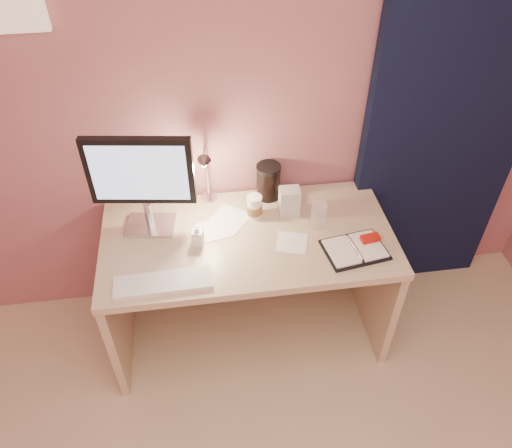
{
  "coord_description": "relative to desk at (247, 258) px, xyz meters",
  "views": [
    {
      "loc": [
        -0.21,
        -0.34,
        2.37
      ],
      "look_at": [
        0.03,
        1.33,
        0.85
      ],
      "focal_mm": 35.0,
      "sensor_mm": 36.0,
      "label": 1
    }
  ],
  "objects": [
    {
      "name": "paper_b",
      "position": [
        0.2,
        -0.15,
        0.23
      ],
      "size": [
        0.18,
        0.18,
        0.0
      ],
      "primitive_type": "cube",
      "rotation": [
        0.0,
        0.0,
        -0.3
      ],
      "color": "white",
      "rests_on": "desk"
    },
    {
      "name": "room",
      "position": [
        0.95,
        0.24,
        0.63
      ],
      "size": [
        3.5,
        3.5,
        3.5
      ],
      "color": "#C6B28E",
      "rests_on": "ground"
    },
    {
      "name": "keyboard",
      "position": [
        -0.4,
        -0.32,
        0.23
      ],
      "size": [
        0.43,
        0.14,
        0.02
      ],
      "primitive_type": "cube",
      "rotation": [
        0.0,
        0.0,
        0.03
      ],
      "color": "white",
      "rests_on": "desk"
    },
    {
      "name": "coffee_cup",
      "position": [
        0.05,
        0.07,
        0.28
      ],
      "size": [
        0.08,
        0.08,
        0.12
      ],
      "color": "white",
      "rests_on": "desk"
    },
    {
      "name": "planner",
      "position": [
        0.48,
        -0.24,
        0.24
      ],
      "size": [
        0.31,
        0.25,
        0.04
      ],
      "rotation": [
        0.0,
        0.0,
        0.15
      ],
      "color": "black",
      "rests_on": "desk"
    },
    {
      "name": "paper_c",
      "position": [
        -0.07,
        0.06,
        0.23
      ],
      "size": [
        0.24,
        0.24,
        0.0
      ],
      "primitive_type": "cube",
      "rotation": [
        0.0,
        0.0,
        0.94
      ],
      "color": "white",
      "rests_on": "desk"
    },
    {
      "name": "desk_lamp",
      "position": [
        -0.15,
        0.14,
        0.45
      ],
      "size": [
        0.09,
        0.22,
        0.36
      ],
      "rotation": [
        0.0,
        0.0,
        -0.1
      ],
      "color": "silver",
      "rests_on": "desk"
    },
    {
      "name": "product_box",
      "position": [
        0.23,
        0.07,
        0.3
      ],
      "size": [
        0.1,
        0.08,
        0.15
      ],
      "primitive_type": "cube",
      "rotation": [
        0.0,
        0.0,
        -0.03
      ],
      "color": "silver",
      "rests_on": "desk"
    },
    {
      "name": "desk",
      "position": [
        0.0,
        0.0,
        0.0
      ],
      "size": [
        1.4,
        0.7,
        0.73
      ],
      "color": "tan",
      "rests_on": "ground"
    },
    {
      "name": "clear_cup",
      "position": [
        0.35,
        -0.05,
        0.29
      ],
      "size": [
        0.07,
        0.07,
        0.13
      ],
      "primitive_type": "cylinder",
      "color": "white",
      "rests_on": "desk"
    },
    {
      "name": "bowl",
      "position": [
        0.24,
        0.17,
        0.24
      ],
      "size": [
        0.13,
        0.13,
        0.03
      ],
      "primitive_type": "imported",
      "rotation": [
        0.0,
        0.0,
        -0.21
      ],
      "color": "white",
      "rests_on": "desk"
    },
    {
      "name": "lotion_bottle",
      "position": [
        -0.24,
        -0.09,
        0.28
      ],
      "size": [
        0.06,
        0.06,
        0.11
      ],
      "primitive_type": "imported",
      "rotation": [
        0.0,
        0.0,
        -0.25
      ],
      "color": "white",
      "rests_on": "desk"
    },
    {
      "name": "dark_jar",
      "position": [
        0.14,
        0.22,
        0.31
      ],
      "size": [
        0.12,
        0.12,
        0.17
      ],
      "primitive_type": "cylinder",
      "color": "black",
      "rests_on": "desk"
    },
    {
      "name": "monitor",
      "position": [
        -0.46,
        0.06,
        0.53
      ],
      "size": [
        0.48,
        0.2,
        0.51
      ],
      "rotation": [
        0.0,
        0.0,
        -0.15
      ],
      "color": "silver",
      "rests_on": "desk"
    },
    {
      "name": "paper_a",
      "position": [
        -0.15,
        -0.0,
        0.23
      ],
      "size": [
        0.18,
        0.18,
        0.0
      ],
      "primitive_type": "cube",
      "rotation": [
        0.0,
        0.0,
        0.2
      ],
      "color": "white",
      "rests_on": "desk"
    }
  ]
}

